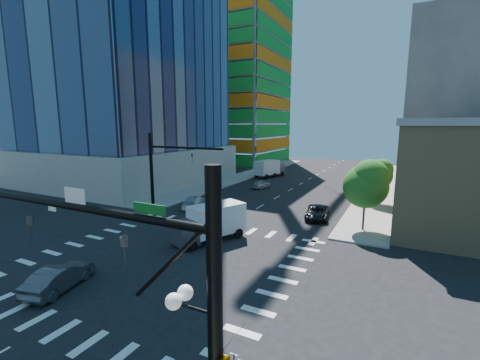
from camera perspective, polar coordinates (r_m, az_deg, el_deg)
The scene contains 16 objects.
ground at distance 25.57m, azimuth -13.17°, elevation -13.69°, with size 160.00×160.00×0.00m, color black.
road_markings at distance 25.57m, azimuth -13.17°, elevation -13.68°, with size 20.00×20.00×0.01m, color silver.
sidewalk_ne at distance 58.70m, azimuth 23.74°, elevation -0.89°, with size 5.00×60.00×0.15m, color gray.
sidewalk_nw at distance 64.92m, azimuth 1.19°, elevation 0.88°, with size 5.00×60.00×0.15m, color gray.
construction_building at distance 91.63m, azimuth -1.32°, elevation 18.86°, with size 25.16×34.50×70.60m.
bg_building_ne at distance 73.80m, azimuth 36.74°, elevation 10.90°, with size 24.00×30.00×28.00m, color #5A5451.
signal_mast_se at distance 9.36m, azimuth -9.53°, elevation -22.98°, with size 10.51×2.48×9.00m.
signal_mast_nw at distance 39.02m, azimuth -13.89°, elevation 2.73°, with size 10.20×0.40×9.00m.
tree_south at distance 32.24m, azimuth 21.66°, elevation -0.54°, with size 4.16×4.16×6.82m.
tree_north at distance 44.16m, azimuth 23.51°, elevation 1.02°, with size 3.54×3.52×5.78m.
car_nb_far at distance 36.10m, azimuth 13.56°, elevation -5.57°, with size 2.32×5.03×1.40m, color black.
car_sb_near at distance 39.95m, azimuth -8.08°, elevation -3.84°, with size 2.09×5.15×1.49m, color silver.
car_sb_mid at distance 51.71m, azimuth 3.78°, elevation -0.75°, with size 1.59×3.96×1.35m, color #B0B4B8.
car_sb_cross at distance 23.51m, azimuth -29.37°, elevation -14.83°, with size 1.63×4.69×1.54m, color #48474C.
box_truck_near at distance 28.37m, azimuth -5.78°, elevation -8.10°, with size 4.77×6.50×3.14m.
box_truck_far at distance 63.27m, azimuth 5.40°, elevation 1.88°, with size 4.37×6.80×3.30m.
Camera 1 is at (15.39, -17.77, 10.05)m, focal length 24.00 mm.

